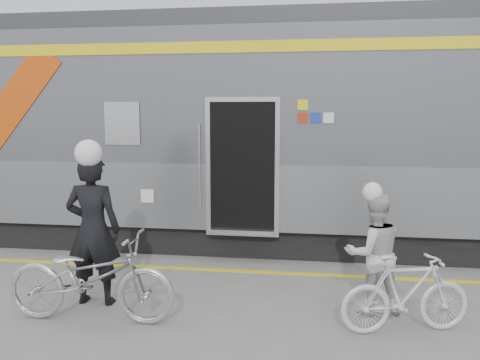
% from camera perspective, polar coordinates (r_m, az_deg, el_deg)
% --- Properties ---
extents(ground, '(90.00, 90.00, 0.00)m').
position_cam_1_polar(ground, '(6.09, -7.88, -16.10)').
color(ground, slate).
rests_on(ground, ground).
extents(train, '(24.00, 3.17, 4.10)m').
position_cam_1_polar(train, '(10.11, -10.92, 5.35)').
color(train, black).
rests_on(train, ground).
extents(safety_strip, '(24.00, 0.12, 0.01)m').
position_cam_1_polar(safety_strip, '(8.04, -3.50, -10.00)').
color(safety_strip, yellow).
rests_on(safety_strip, ground).
extents(man, '(0.72, 0.48, 1.93)m').
position_cam_1_polar(man, '(6.72, -16.17, -5.38)').
color(man, black).
rests_on(man, ground).
extents(bicycle_left, '(2.04, 0.76, 1.06)m').
position_cam_1_polar(bicycle_left, '(6.28, -16.45, -10.44)').
color(bicycle_left, '#ADB0B5').
rests_on(bicycle_left, ground).
extents(woman, '(0.84, 0.73, 1.48)m').
position_cam_1_polar(woman, '(6.44, 14.77, -7.98)').
color(woman, beige).
rests_on(woman, ground).
extents(bicycle_right, '(1.55, 0.80, 0.90)m').
position_cam_1_polar(bicycle_right, '(6.05, 18.13, -12.04)').
color(bicycle_right, silver).
rests_on(bicycle_right, ground).
extents(helmet_man, '(0.33, 0.33, 0.33)m').
position_cam_1_polar(helmet_man, '(6.56, -16.54, 4.28)').
color(helmet_man, white).
rests_on(helmet_man, man).
extents(helmet_woman, '(0.24, 0.24, 0.24)m').
position_cam_1_polar(helmet_woman, '(6.26, 15.04, -0.41)').
color(helmet_woman, white).
rests_on(helmet_woman, woman).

